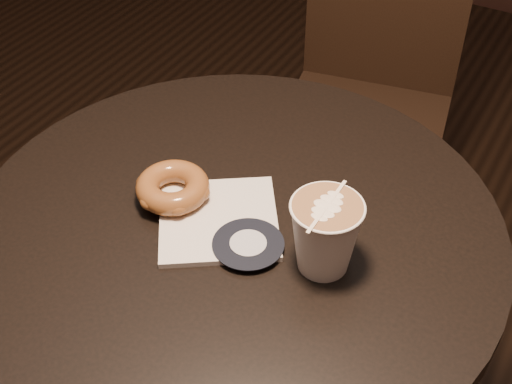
% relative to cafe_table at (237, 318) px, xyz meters
% --- Properties ---
extents(cafe_table, '(0.70, 0.70, 0.75)m').
position_rel_cafe_table_xyz_m(cafe_table, '(0.00, 0.00, 0.00)').
color(cafe_table, black).
rests_on(cafe_table, ground).
extents(chair, '(0.43, 0.43, 0.93)m').
position_rel_cafe_table_xyz_m(chair, '(-0.11, 0.80, -0.03)').
color(chair, black).
rests_on(chair, ground).
extents(pastry_bag, '(0.21, 0.21, 0.01)m').
position_rel_cafe_table_xyz_m(pastry_bag, '(-0.02, -0.01, 0.20)').
color(pastry_bag, silver).
rests_on(pastry_bag, cafe_table).
extents(doughnut, '(0.10, 0.10, 0.03)m').
position_rel_cafe_table_xyz_m(doughnut, '(-0.09, -0.01, 0.22)').
color(doughnut, '#602E19').
rests_on(doughnut, pastry_bag).
extents(latte_cup, '(0.09, 0.09, 0.10)m').
position_rel_cafe_table_xyz_m(latte_cup, '(0.13, -0.01, 0.25)').
color(latte_cup, white).
rests_on(latte_cup, cafe_table).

